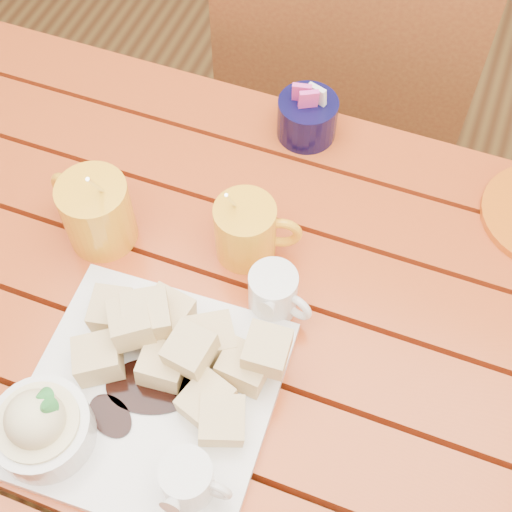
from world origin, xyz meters
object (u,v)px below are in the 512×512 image
at_px(coffee_mug_right, 247,230).
at_px(chair_far, 343,96).
at_px(dessert_plate, 133,395).
at_px(coffee_mug_left, 96,211).
at_px(table, 213,351).

xyz_separation_m(coffee_mug_right, chair_far, (-0.01, 0.54, -0.27)).
height_order(coffee_mug_right, chair_far, chair_far).
relative_size(dessert_plate, coffee_mug_left, 1.94).
distance_m(table, coffee_mug_left, 0.25).
height_order(table, coffee_mug_right, coffee_mug_right).
xyz_separation_m(table, dessert_plate, (-0.03, -0.14, 0.14)).
height_order(dessert_plate, coffee_mug_right, coffee_mug_right).
bearing_deg(chair_far, table, 83.31).
height_order(table, chair_far, chair_far).
height_order(dessert_plate, coffee_mug_left, coffee_mug_left).
relative_size(table, coffee_mug_right, 8.84).
distance_m(dessert_plate, coffee_mug_right, 0.26).
relative_size(dessert_plate, chair_far, 0.32).
bearing_deg(coffee_mug_right, table, -111.52).
distance_m(table, chair_far, 0.66).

